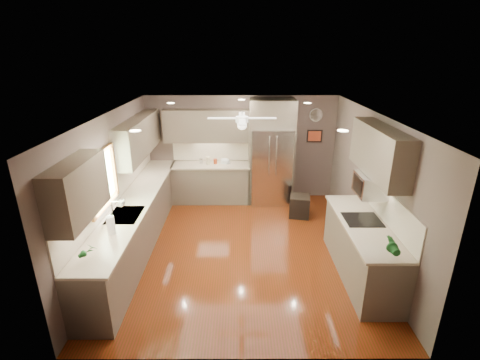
{
  "coord_description": "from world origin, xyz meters",
  "views": [
    {
      "loc": [
        -0.05,
        -5.65,
        3.48
      ],
      "look_at": [
        -0.03,
        0.6,
        1.13
      ],
      "focal_mm": 26.0,
      "sensor_mm": 36.0,
      "label": 1
    }
  ],
  "objects_px": {
    "bowl": "(225,163)",
    "canister_d": "(215,161)",
    "canister_b": "(201,161)",
    "potted_plant_left": "(89,251)",
    "soap_bottle": "(122,203)",
    "canister_c": "(208,160)",
    "stool": "(300,206)",
    "refrigerator": "(271,154)",
    "potted_plant_right": "(392,246)",
    "microwave": "(371,185)",
    "paper_towel": "(111,225)"
  },
  "relations": [
    {
      "from": "bowl",
      "to": "canister_d",
      "type": "bearing_deg",
      "value": 175.7
    },
    {
      "from": "microwave",
      "to": "stool",
      "type": "relative_size",
      "value": 1.09
    },
    {
      "from": "potted_plant_left",
      "to": "bowl",
      "type": "bearing_deg",
      "value": 68.52
    },
    {
      "from": "refrigerator",
      "to": "microwave",
      "type": "relative_size",
      "value": 4.45
    },
    {
      "from": "stool",
      "to": "potted_plant_left",
      "type": "bearing_deg",
      "value": -135.75
    },
    {
      "from": "canister_b",
      "to": "potted_plant_right",
      "type": "xyz_separation_m",
      "value": [
        2.88,
        -3.99,
        0.1
      ]
    },
    {
      "from": "soap_bottle",
      "to": "paper_towel",
      "type": "bearing_deg",
      "value": -81.53
    },
    {
      "from": "canister_c",
      "to": "soap_bottle",
      "type": "height_order",
      "value": "soap_bottle"
    },
    {
      "from": "bowl",
      "to": "paper_towel",
      "type": "xyz_separation_m",
      "value": [
        -1.54,
        -3.32,
        0.11
      ]
    },
    {
      "from": "canister_b",
      "to": "potted_plant_left",
      "type": "distance_m",
      "value": 4.18
    },
    {
      "from": "potted_plant_left",
      "to": "refrigerator",
      "type": "relative_size",
      "value": 0.11
    },
    {
      "from": "canister_b",
      "to": "bowl",
      "type": "xyz_separation_m",
      "value": [
        0.57,
        -0.04,
        -0.04
      ]
    },
    {
      "from": "potted_plant_right",
      "to": "stool",
      "type": "relative_size",
      "value": 0.67
    },
    {
      "from": "refrigerator",
      "to": "stool",
      "type": "height_order",
      "value": "refrigerator"
    },
    {
      "from": "soap_bottle",
      "to": "potted_plant_right",
      "type": "bearing_deg",
      "value": -21.08
    },
    {
      "from": "soap_bottle",
      "to": "canister_d",
      "type": "bearing_deg",
      "value": 59.27
    },
    {
      "from": "bowl",
      "to": "stool",
      "type": "height_order",
      "value": "bowl"
    },
    {
      "from": "soap_bottle",
      "to": "refrigerator",
      "type": "distance_m",
      "value": 3.65
    },
    {
      "from": "bowl",
      "to": "stool",
      "type": "relative_size",
      "value": 0.45
    },
    {
      "from": "refrigerator",
      "to": "potted_plant_left",
      "type": "bearing_deg",
      "value": -123.81
    },
    {
      "from": "soap_bottle",
      "to": "refrigerator",
      "type": "bearing_deg",
      "value": 40.75
    },
    {
      "from": "canister_b",
      "to": "canister_d",
      "type": "xyz_separation_m",
      "value": [
        0.34,
        -0.02,
        -0.01
      ]
    },
    {
      "from": "canister_d",
      "to": "stool",
      "type": "distance_m",
      "value": 2.23
    },
    {
      "from": "soap_bottle",
      "to": "potted_plant_left",
      "type": "distance_m",
      "value": 1.61
    },
    {
      "from": "potted_plant_left",
      "to": "bowl",
      "type": "distance_m",
      "value": 4.32
    },
    {
      "from": "potted_plant_right",
      "to": "microwave",
      "type": "xyz_separation_m",
      "value": [
        0.1,
        1.21,
        0.37
      ]
    },
    {
      "from": "canister_b",
      "to": "bowl",
      "type": "bearing_deg",
      "value": -3.6
    },
    {
      "from": "soap_bottle",
      "to": "potted_plant_left",
      "type": "relative_size",
      "value": 0.64
    },
    {
      "from": "microwave",
      "to": "paper_towel",
      "type": "height_order",
      "value": "microwave"
    },
    {
      "from": "canister_d",
      "to": "microwave",
      "type": "bearing_deg",
      "value": -46.24
    },
    {
      "from": "potted_plant_right",
      "to": "microwave",
      "type": "relative_size",
      "value": 0.61
    },
    {
      "from": "canister_c",
      "to": "refrigerator",
      "type": "relative_size",
      "value": 0.07
    },
    {
      "from": "soap_bottle",
      "to": "stool",
      "type": "xyz_separation_m",
      "value": [
        3.35,
        1.57,
        -0.79
      ]
    },
    {
      "from": "canister_b",
      "to": "soap_bottle",
      "type": "distance_m",
      "value": 2.69
    },
    {
      "from": "canister_b",
      "to": "stool",
      "type": "distance_m",
      "value": 2.53
    },
    {
      "from": "canister_c",
      "to": "canister_d",
      "type": "distance_m",
      "value": 0.17
    },
    {
      "from": "paper_towel",
      "to": "canister_b",
      "type": "bearing_deg",
      "value": 73.81
    },
    {
      "from": "canister_c",
      "to": "bowl",
      "type": "height_order",
      "value": "canister_c"
    },
    {
      "from": "canister_c",
      "to": "refrigerator",
      "type": "xyz_separation_m",
      "value": [
        1.49,
        -0.04,
        0.16
      ]
    },
    {
      "from": "canister_d",
      "to": "microwave",
      "type": "distance_m",
      "value": 3.85
    },
    {
      "from": "potted_plant_left",
      "to": "stool",
      "type": "relative_size",
      "value": 0.56
    },
    {
      "from": "soap_bottle",
      "to": "potted_plant_right",
      "type": "xyz_separation_m",
      "value": [
        3.99,
        -1.54,
        0.08
      ]
    },
    {
      "from": "canister_b",
      "to": "bowl",
      "type": "relative_size",
      "value": 0.55
    },
    {
      "from": "soap_bottle",
      "to": "potted_plant_left",
      "type": "xyz_separation_m",
      "value": [
        0.09,
        -1.6,
        0.05
      ]
    },
    {
      "from": "stool",
      "to": "paper_towel",
      "type": "height_order",
      "value": "paper_towel"
    },
    {
      "from": "potted_plant_left",
      "to": "potted_plant_right",
      "type": "xyz_separation_m",
      "value": [
        3.89,
        0.07,
        0.03
      ]
    },
    {
      "from": "canister_d",
      "to": "refrigerator",
      "type": "height_order",
      "value": "refrigerator"
    },
    {
      "from": "canister_d",
      "to": "bowl",
      "type": "height_order",
      "value": "canister_d"
    },
    {
      "from": "bowl",
      "to": "canister_c",
      "type": "bearing_deg",
      "value": 179.11
    },
    {
      "from": "canister_c",
      "to": "stool",
      "type": "relative_size",
      "value": 0.35
    }
  ]
}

